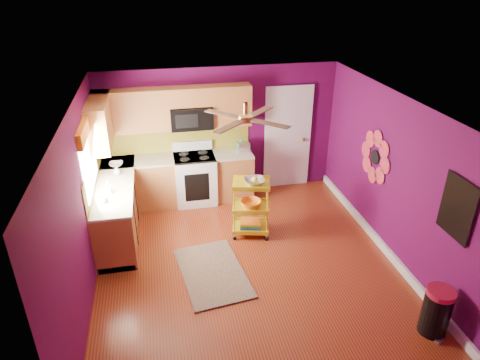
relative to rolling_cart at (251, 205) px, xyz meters
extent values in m
plane|color=maroon|center=(-0.24, -0.81, -0.56)|extent=(5.00, 5.00, 0.00)
cube|color=#530943|center=(-0.24, 1.69, 0.69)|extent=(4.50, 0.04, 2.50)
cube|color=#530943|center=(-0.24, -3.31, 0.69)|extent=(4.50, 0.04, 2.50)
cube|color=#530943|center=(-2.49, -0.81, 0.69)|extent=(0.04, 5.00, 2.50)
cube|color=#530943|center=(2.01, -0.81, 0.69)|extent=(0.04, 5.00, 2.50)
cube|color=silver|center=(-0.24, -0.81, 1.94)|extent=(4.50, 5.00, 0.04)
cube|color=white|center=(1.98, -0.81, -0.49)|extent=(0.05, 4.90, 0.14)
cube|color=#965529|center=(-2.19, 0.54, -0.11)|extent=(0.60, 2.30, 0.90)
cube|color=#965529|center=(-1.09, 1.39, -0.11)|extent=(2.80, 0.60, 0.90)
cube|color=beige|center=(-2.19, 0.54, 0.36)|extent=(0.63, 2.30, 0.04)
cube|color=beige|center=(-1.09, 1.39, 0.36)|extent=(2.80, 0.63, 0.04)
cube|color=black|center=(-2.19, 0.54, -0.51)|extent=(0.54, 2.30, 0.10)
cube|color=black|center=(-1.09, 1.39, -0.51)|extent=(2.80, 0.54, 0.10)
cube|color=white|center=(-0.79, 1.36, -0.10)|extent=(0.76, 0.66, 0.92)
cube|color=black|center=(-0.79, 1.36, 0.37)|extent=(0.76, 0.62, 0.03)
cube|color=white|center=(-0.79, 1.64, 0.48)|extent=(0.76, 0.06, 0.18)
cube|color=black|center=(-0.79, 1.03, -0.11)|extent=(0.45, 0.02, 0.55)
cube|color=#965529|center=(-1.83, 1.52, 1.27)|extent=(1.32, 0.33, 0.75)
cube|color=#965529|center=(-0.05, 1.52, 1.27)|extent=(0.72, 0.33, 0.75)
cube|color=#965529|center=(-0.79, 1.52, 1.47)|extent=(0.76, 0.33, 0.34)
cube|color=#965529|center=(-2.33, 1.04, 1.27)|extent=(0.33, 1.30, 0.75)
cube|color=black|center=(-0.79, 1.49, 1.09)|extent=(0.76, 0.38, 0.40)
cube|color=brown|center=(-1.09, 1.68, 0.64)|extent=(2.80, 0.01, 0.51)
cube|color=brown|center=(-2.48, 0.54, 0.64)|extent=(0.01, 2.30, 0.51)
cube|color=white|center=(-2.47, 0.24, 0.99)|extent=(0.03, 1.20, 1.00)
cube|color=orange|center=(-2.44, 0.24, 1.46)|extent=(0.08, 1.35, 0.22)
cube|color=white|center=(1.11, 1.66, 0.47)|extent=(0.85, 0.04, 2.05)
cube|color=white|center=(1.11, 1.64, 0.47)|extent=(0.95, 0.02, 2.15)
sphere|color=#BF8C3F|center=(1.43, 1.61, 0.44)|extent=(0.07, 0.07, 0.07)
cylinder|color=black|center=(1.99, -0.21, 0.79)|extent=(0.01, 0.24, 0.24)
cube|color=teal|center=(1.99, -2.21, 0.99)|extent=(0.03, 0.52, 0.72)
cube|color=black|center=(1.97, -2.21, 0.99)|extent=(0.01, 0.56, 0.76)
cylinder|color=#BF8C3F|center=(-0.24, -0.61, 1.86)|extent=(0.06, 0.06, 0.16)
cylinder|color=#BF8C3F|center=(-0.24, -0.61, 1.72)|extent=(0.20, 0.20, 0.08)
cube|color=#4C2D19|center=(0.03, -0.34, 1.72)|extent=(0.47, 0.47, 0.01)
cube|color=#4C2D19|center=(-0.51, -0.34, 1.72)|extent=(0.47, 0.47, 0.01)
cube|color=#4C2D19|center=(-0.51, -0.88, 1.72)|extent=(0.47, 0.47, 0.01)
cube|color=#4C2D19|center=(0.03, -0.88, 1.72)|extent=(0.47, 0.47, 0.01)
cube|color=black|center=(-0.80, -0.90, -0.55)|extent=(1.09, 1.57, 0.02)
cylinder|color=yellow|center=(-0.31, -0.12, -0.05)|extent=(0.03, 0.03, 0.93)
cylinder|color=yellow|center=(0.21, -0.24, -0.05)|extent=(0.03, 0.03, 0.93)
cylinder|color=yellow|center=(-0.23, 0.24, -0.05)|extent=(0.03, 0.03, 0.93)
cylinder|color=yellow|center=(0.29, 0.12, -0.05)|extent=(0.03, 0.03, 0.93)
sphere|color=black|center=(-0.31, -0.12, -0.53)|extent=(0.07, 0.07, 0.07)
sphere|color=black|center=(0.21, -0.24, -0.53)|extent=(0.07, 0.07, 0.07)
sphere|color=black|center=(-0.23, 0.24, -0.53)|extent=(0.07, 0.07, 0.07)
sphere|color=black|center=(0.29, 0.12, -0.53)|extent=(0.07, 0.07, 0.07)
cube|color=yellow|center=(-0.01, 0.00, 0.39)|extent=(0.69, 0.56, 0.03)
cube|color=yellow|center=(-0.01, 0.00, -0.03)|extent=(0.69, 0.56, 0.03)
cube|color=yellow|center=(-0.01, 0.00, -0.43)|extent=(0.69, 0.56, 0.03)
imported|color=beige|center=(0.04, -0.01, 0.45)|extent=(0.40, 0.40, 0.08)
sphere|color=yellow|center=(0.04, -0.01, 0.47)|extent=(0.11, 0.11, 0.11)
imported|color=orange|center=(-0.01, 0.00, 0.04)|extent=(0.41, 0.41, 0.11)
cube|color=navy|center=(-0.01, 0.00, -0.39)|extent=(0.40, 0.34, 0.04)
cube|color=#267233|center=(-0.01, 0.00, -0.35)|extent=(0.40, 0.34, 0.04)
cube|color=orange|center=(-0.01, 0.00, -0.31)|extent=(0.40, 0.34, 0.03)
cylinder|color=black|center=(1.74, -2.58, -0.27)|extent=(0.45, 0.45, 0.58)
cylinder|color=#AD1837|center=(1.74, -2.58, 0.06)|extent=(0.34, 0.34, 0.07)
cube|color=beige|center=(1.74, -2.75, -0.54)|extent=(0.13, 0.10, 0.03)
cylinder|color=#16A2A6|center=(0.13, 1.47, 0.46)|extent=(0.18, 0.18, 0.16)
sphere|color=#16A2A6|center=(0.13, 1.47, 0.56)|extent=(0.06, 0.06, 0.06)
cube|color=beige|center=(0.16, 1.37, 0.47)|extent=(0.22, 0.15, 0.18)
imported|color=#EA3F72|center=(-2.24, 0.19, 0.48)|extent=(0.09, 0.09, 0.20)
imported|color=white|center=(-2.15, 0.84, 0.46)|extent=(0.12, 0.12, 0.15)
imported|color=white|center=(-2.19, 1.20, 0.41)|extent=(0.24, 0.24, 0.06)
imported|color=white|center=(-2.29, -0.10, 0.43)|extent=(0.11, 0.11, 0.09)
camera|label=1|loc=(-1.41, -5.97, 3.56)|focal=32.00mm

